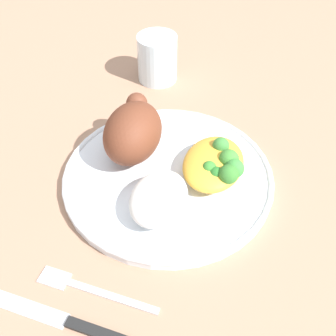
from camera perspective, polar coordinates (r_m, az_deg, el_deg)
The scene contains 8 objects.
ground_plane at distance 0.61m, azimuth 0.00°, elevation -1.68°, with size 2.00×2.00×0.00m, color #A2795E.
plate at distance 0.60m, azimuth 0.00°, elevation -1.16°, with size 0.29×0.29×0.02m.
roasted_chicken at distance 0.60m, azimuth -4.58°, elevation 4.74°, with size 0.11×0.08×0.08m.
rice_pile at distance 0.54m, azimuth -1.22°, elevation -3.94°, with size 0.09×0.07×0.04m, color silver.
mac_cheese_with_broccoli at distance 0.59m, azimuth 6.33°, elevation 0.58°, with size 0.11×0.08×0.04m.
fork at distance 0.51m, azimuth -10.18°, elevation -15.23°, with size 0.02×0.14×0.01m.
knife at distance 0.50m, azimuth -12.98°, elevation -18.88°, with size 0.02×0.19×0.01m.
water_glass at distance 0.78m, azimuth -1.40°, elevation 14.11°, with size 0.07×0.07×0.08m, color silver.
Camera 1 is at (-0.39, -0.14, 0.44)m, focal length 46.79 mm.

